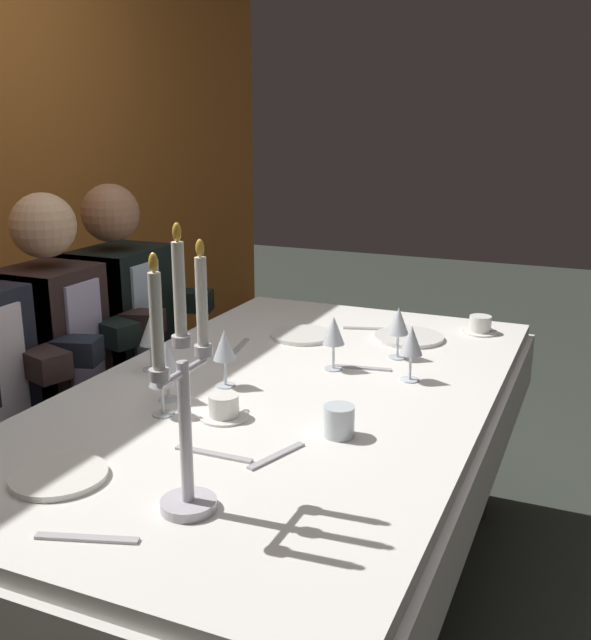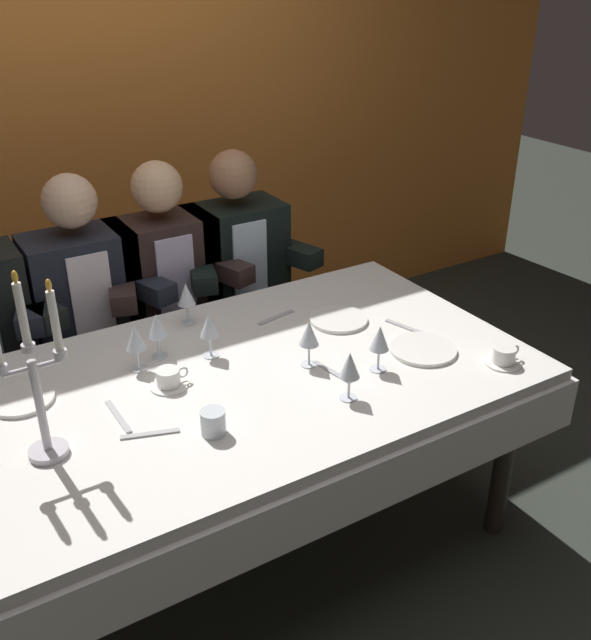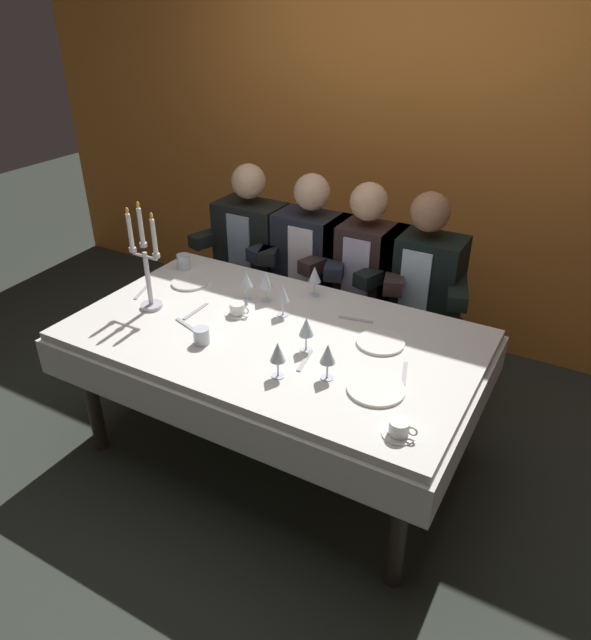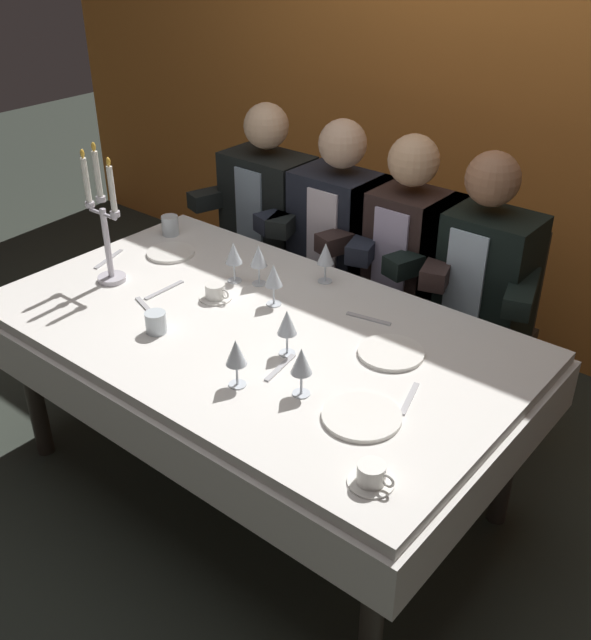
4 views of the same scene
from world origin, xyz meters
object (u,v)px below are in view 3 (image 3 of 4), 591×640
Objects in this scene: water_tumbler_1 at (184,262)px; seated_diner_1 at (312,256)px; candelabra at (146,267)px; coffee_cup_1 at (238,310)px; wine_glass_1 at (246,280)px; water_tumbler_0 at (202,336)px; seated_diner_2 at (365,268)px; wine_glass_0 at (306,328)px; seated_diner_3 at (422,281)px; wine_glass_5 at (278,353)px; dining_table at (273,353)px; wine_glass_2 at (283,294)px; wine_glass_3 at (266,281)px; dinner_plate_0 at (381,342)px; seated_diner_0 at (252,243)px; dinner_plate_2 at (376,389)px; coffee_cup_0 at (399,429)px; wine_glass_4 at (328,354)px; dinner_plate_1 at (190,283)px; wine_glass_6 at (315,275)px.

seated_diner_1 is (0.55, 0.53, -0.05)m from water_tumbler_1.
candelabra reaches higher than coffee_cup_1.
wine_glass_1 is at bearing -15.49° from water_tumbler_1.
water_tumbler_0 is 1.18m from seated_diner_2.
wine_glass_0 is 0.98m from seated_diner_3.
seated_diner_2 reaches higher than wine_glass_5.
dining_table is 11.83× the size of wine_glass_0.
wine_glass_1 is 0.25m from wine_glass_2.
wine_glass_2 is 1.00× the size of wine_glass_3.
wine_glass_1 is 1.00× the size of wine_glass_2.
dining_table is 1.56× the size of seated_diner_3.
dining_table is 0.52m from dinner_plate_0.
wine_glass_3 is at bearing -113.50° from seated_diner_2.
water_tumbler_0 is 0.06× the size of seated_diner_0.
seated_diner_1 is at bearing 116.89° from wine_glass_0.
coffee_cup_1 is (-0.05, -0.19, -0.09)m from wine_glass_3.
water_tumbler_0 is 0.06× the size of seated_diner_1.
seated_diner_0 is at bearing 77.86° from water_tumbler_1.
seated_diner_2 is at bearing 84.62° from dining_table.
seated_diner_1 reaches higher than coffee_cup_1.
seated_diner_3 is at bearing 45.69° from wine_glass_3.
dinner_plate_0 is at bearing 38.51° from wine_glass_0.
coffee_cup_0 is at bearing -49.76° from dinner_plate_2.
wine_glass_3 is 2.18× the size of water_tumbler_0.
wine_glass_4 is (1.05, -0.11, -0.11)m from candelabra.
seated_diner_0 is at bearing 180.00° from seated_diner_2.
dinner_plate_1 is at bearing 178.88° from wine_glass_1.
seated_diner_0 is (-0.66, 0.73, -0.12)m from wine_glass_2.
dining_table is at bearing -95.38° from seated_diner_2.
coffee_cup_1 reaches higher than dinner_plate_1.
candelabra is at bearing 168.10° from coffee_cup_0.
wine_glass_0 is 1.12m from water_tumbler_1.
wine_glass_6 is (0.19, 0.18, 0.00)m from wine_glass_3.
water_tumbler_1 is 1.77m from coffee_cup_0.
dining_table is 11.83× the size of wine_glass_3.
wine_glass_6 is 0.84m from seated_diner_0.
dinner_plate_0 is 0.84m from seated_diner_2.
seated_diner_3 is at bearing 59.93° from water_tumbler_0.
candelabra is 0.49m from water_tumbler_0.
wine_glass_2 is 0.87m from seated_diner_3.
dinner_plate_1 is at bearing 149.44° from wine_glass_5.
dining_table is at bearing -162.98° from dinner_plate_0.
wine_glass_1 and wine_glass_5 have the same top height.
wine_glass_6 is (0.65, 0.53, -0.11)m from candelabra.
seated_diner_2 reaches higher than coffee_cup_0.
wine_glass_6 is (-0.40, 0.64, -0.00)m from wine_glass_4.
coffee_cup_1 is (-0.63, 0.27, -0.09)m from wine_glass_4.
candelabra is 1.48m from coffee_cup_0.
water_tumbler_0 is at bearing -108.03° from wine_glass_6.
wine_glass_0 and wine_glass_1 have the same top height.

